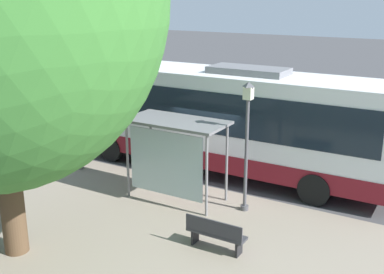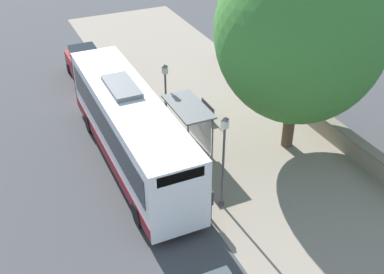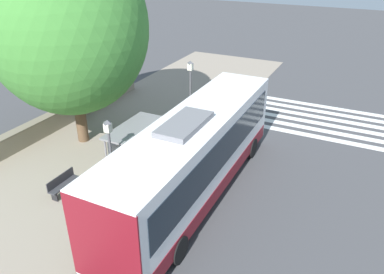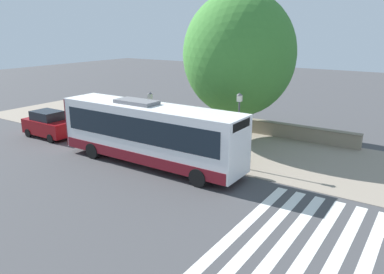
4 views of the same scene
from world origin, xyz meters
name	(u,v)px [view 2 (image 2 of 4)]	position (x,y,z in m)	size (l,w,h in m)	color
ground_plane	(163,155)	(0.00, 0.00, 0.00)	(120.00, 120.00, 0.00)	#424244
sidewalk_plaza	(242,135)	(-4.50, 0.00, 0.01)	(9.00, 44.00, 0.02)	gray
stone_wall	(306,110)	(-8.55, 0.00, 0.54)	(0.60, 20.00, 1.07)	gray
bus	(130,128)	(1.58, -0.04, 1.99)	(2.63, 12.01, 3.86)	white
bus_shelter	(191,113)	(-1.49, 0.09, 2.09)	(1.57, 3.11, 2.55)	slate
pedestrian	(209,201)	(0.02, 5.15, 1.01)	(0.34, 0.23, 1.71)	#2D3347
bench	(206,110)	(-3.56, -2.45, 0.47)	(0.40, 1.55, 0.88)	#333338
street_lamp_near	(166,92)	(-1.05, -2.11, 2.31)	(0.28, 0.28, 3.87)	#4C4C51
street_lamp_far	(224,155)	(-0.90, 4.57, 2.63)	(0.28, 0.28, 4.45)	#4C4C51
shade_tree	(301,31)	(-6.13, 1.79, 6.15)	(7.85, 7.85, 10.48)	brown
parked_car_behind_bus	(86,65)	(1.25, -10.19, 0.97)	(2.00, 4.11, 2.00)	maroon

